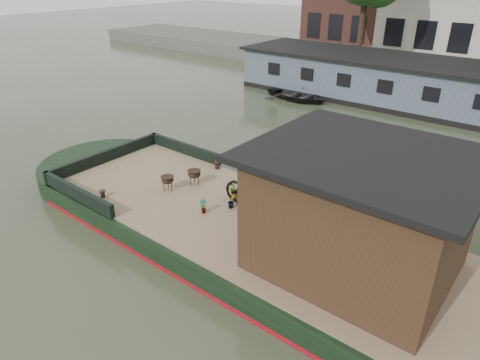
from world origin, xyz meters
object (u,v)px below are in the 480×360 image
Objects in this scene: cabin at (359,211)px; potted_plant_a at (203,206)px; bicycle at (256,192)px; brazier_rear at (194,177)px; dinghy at (297,92)px; brazier_front at (168,183)px.

potted_plant_a is (-3.68, -0.41, -1.04)m from cabin.
potted_plant_a is at bearing 133.34° from bicycle.
dinghy is at bearing 107.62° from brazier_rear.
cabin is 9.63× the size of brazier_rear.
brazier_front is at bearing -178.66° from cabin.
brazier_rear is at bearing 141.70° from potted_plant_a.
dinghy is (-4.71, 11.91, -0.50)m from potted_plant_a.
brazier_rear is (0.31, 0.69, 0.01)m from brazier_front.
brazier_rear is at bearing -154.21° from dinghy.
bicycle is 0.53× the size of dinghy.
brazier_rear is (-4.92, 0.57, -1.02)m from cabin.
potted_plant_a is 0.12× the size of dinghy.
brazier_rear is 0.12× the size of dinghy.
brazier_rear reaches higher than potted_plant_a.
bicycle reaches higher than brazier_front.
cabin reaches higher than dinghy.
bicycle is 12.31m from dinghy.
cabin reaches higher than brazier_front.
dinghy is at bearing 126.13° from cabin.
brazier_front is at bearing 100.97° from bicycle.
cabin is at bearing -105.65° from bicycle.
potted_plant_a is at bearing -10.46° from brazier_front.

